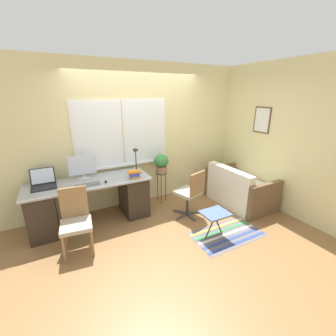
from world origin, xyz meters
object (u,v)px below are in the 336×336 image
desk_lamp (136,156)px  plant_stand (161,177)px  monitor (82,167)px  folding_stool (215,215)px  potted_plant (161,163)px  laptop (43,183)px  mouse (106,182)px  book_stack (134,174)px  couch_loveseat (239,190)px  office_chair_swivel (190,192)px  keyboard (88,185)px  desk_chair_wooden (76,219)px

desk_lamp → plant_stand: 0.72m
monitor → folding_stool: bearing=-42.7°
potted_plant → laptop: bearing=-179.1°
mouse → book_stack: (0.49, -0.01, 0.05)m
desk_lamp → couch_loveseat: size_ratio=0.34×
desk_lamp → folding_stool: bearing=-63.9°
laptop → desk_lamp: bearing=1.2°
office_chair_swivel → potted_plant: (-0.21, 0.74, 0.38)m
laptop → couch_loveseat: 3.52m
office_chair_swivel → plant_stand: size_ratio=1.36×
laptop → keyboard: (0.61, -0.26, -0.05)m
couch_loveseat → potted_plant: potted_plant is taller
desk_chair_wooden → couch_loveseat: desk_chair_wooden is taller
book_stack → potted_plant: potted_plant is taller
keyboard → desk_chair_wooden: size_ratio=0.41×
potted_plant → folding_stool: bearing=-82.5°
laptop → folding_stool: 2.68m
mouse → couch_loveseat: 2.60m
keyboard → desk_lamp: (0.92, 0.29, 0.28)m
office_chair_swivel → potted_plant: size_ratio=2.33×
desk_lamp → couch_loveseat: bearing=-22.6°
laptop → book_stack: laptop is taller
laptop → desk_lamp: desk_lamp is taller
keyboard → plant_stand: (1.44, 0.29, -0.22)m
book_stack → office_chair_swivel: 1.04m
desk_chair_wooden → couch_loveseat: (3.06, -0.00, -0.19)m
couch_loveseat → office_chair_swivel: bearing=88.1°
monitor → keyboard: bearing=-88.5°
monitor → book_stack: (0.77, -0.39, -0.13)m
keyboard → mouse: 0.28m
laptop → desk_chair_wooden: size_ratio=0.41×
desk_lamp → book_stack: desk_lamp is taller
book_stack → couch_loveseat: bearing=-12.4°
book_stack → couch_loveseat: book_stack is taller
desk_lamp → office_chair_swivel: size_ratio=0.50×
plant_stand → couch_loveseat: bearing=-29.9°
monitor → book_stack: 0.88m
monitor → plant_stand: monitor is taller
folding_stool → couch_loveseat: bearing=30.2°
office_chair_swivel → plant_stand: (-0.21, 0.74, 0.08)m
keyboard → folding_stool: 2.04m
potted_plant → plant_stand: bearing=-108.4°
laptop → couch_loveseat: size_ratio=0.28×
laptop → folding_stool: laptop is taller
mouse → book_stack: 0.49m
mouse → office_chair_swivel: (1.37, -0.42, -0.31)m
desk_lamp → monitor: bearing=176.3°
mouse → folding_stool: bearing=-39.8°
laptop → potted_plant: bearing=0.9°
monitor → book_stack: size_ratio=1.91×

